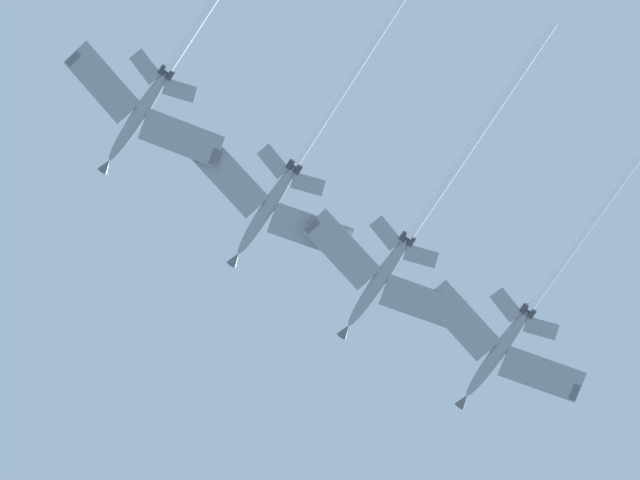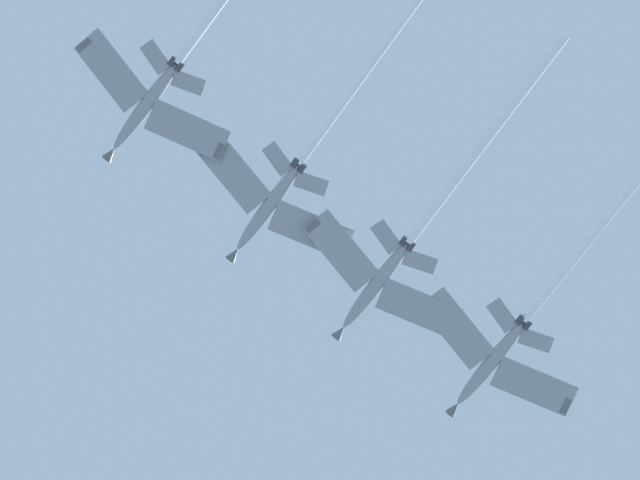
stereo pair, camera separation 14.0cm
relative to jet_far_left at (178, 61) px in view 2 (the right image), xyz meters
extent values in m
ellipsoid|color=gray|center=(1.70, -5.80, 1.29)|extent=(4.92, 11.99, 3.82)
cone|color=#595E60|center=(3.54, -12.09, 2.68)|extent=(1.66, 2.08, 1.51)
ellipsoid|color=black|center=(2.24, -7.65, 2.32)|extent=(1.78, 3.09, 1.46)
cube|color=gray|center=(6.57, -3.58, 1.03)|extent=(9.57, 7.62, 0.94)
cube|color=#595E60|center=(10.42, -2.12, 1.08)|extent=(1.51, 1.89, 0.49)
cube|color=gray|center=(-3.60, -6.56, 1.03)|extent=(9.14, 3.93, 0.94)
cube|color=#595E60|center=(-7.62, -7.41, 1.08)|extent=(0.77, 1.81, 0.49)
cube|color=gray|center=(2.51, -0.47, 0.25)|extent=(3.98, 3.51, 0.53)
cube|color=gray|center=(-1.86, -1.75, 0.25)|extent=(3.65, 1.90, 0.53)
cube|color=#595E60|center=(0.30, -1.02, 1.66)|extent=(1.00, 2.86, 3.24)
cylinder|color=#38383D|center=(0.54, -0.25, -0.01)|extent=(1.09, 1.32, 0.99)
cylinder|color=#38383D|center=(-0.32, -0.50, -0.01)|extent=(1.09, 1.32, 0.99)
ellipsoid|color=gray|center=(-14.90, -11.09, 2.09)|extent=(4.59, 12.01, 4.04)
cone|color=#595E60|center=(-13.25, -17.40, 3.60)|extent=(1.63, 2.07, 1.53)
ellipsoid|color=black|center=(-14.42, -12.94, 3.15)|extent=(1.71, 3.09, 1.51)
cube|color=gray|center=(-9.97, -9.01, 1.81)|extent=(9.60, 7.44, 1.01)
cube|color=#595E60|center=(-6.08, -7.66, 1.86)|extent=(1.47, 1.90, 0.52)
cube|color=gray|center=(-20.22, -11.70, 1.81)|extent=(9.04, 3.66, 1.01)
cube|color=#595E60|center=(-24.27, -12.44, 1.86)|extent=(0.72, 1.79, 0.52)
cube|color=gray|center=(-13.93, -5.80, 0.96)|extent=(4.00, 3.45, 0.56)
cube|color=gray|center=(-18.34, -6.96, 0.96)|extent=(3.70, 1.99, 0.56)
cube|color=#595E60|center=(-16.17, -6.26, 2.37)|extent=(0.93, 2.92, 3.27)
cylinder|color=#38383D|center=(-15.90, -5.53, 0.68)|extent=(1.07, 1.32, 1.01)
cylinder|color=#38383D|center=(-16.77, -5.76, 0.68)|extent=(1.07, 1.32, 1.01)
cylinder|color=white|center=(-19.32, 5.76, -2.05)|extent=(6.63, 22.78, 6.09)
ellipsoid|color=gray|center=(-29.06, -14.65, 0.83)|extent=(4.61, 12.04, 3.76)
cone|color=#595E60|center=(-27.39, -21.00, 2.18)|extent=(1.62, 2.06, 1.50)
ellipsoid|color=black|center=(-28.57, -16.52, 1.84)|extent=(1.71, 3.08, 1.45)
cube|color=gray|center=(-24.13, -12.56, 0.57)|extent=(9.61, 7.46, 0.92)
cube|color=#595E60|center=(-20.25, -11.21, 0.62)|extent=(1.47, 1.90, 0.48)
cube|color=gray|center=(-34.38, -15.26, 0.57)|extent=(9.05, 3.68, 0.92)
cube|color=#595E60|center=(-38.43, -16.00, 0.62)|extent=(0.72, 1.80, 0.48)
cube|color=gray|center=(-28.11, -9.33, -0.18)|extent=(4.00, 3.46, 0.52)
cube|color=gray|center=(-32.52, -10.50, -0.18)|extent=(3.70, 2.00, 0.52)
cube|color=#595E60|center=(-30.33, -9.83, 1.23)|extent=(0.92, 2.87, 3.23)
cylinder|color=#38383D|center=(-30.07, -9.06, -0.44)|extent=(1.06, 1.31, 0.99)
cylinder|color=#38383D|center=(-30.94, -9.29, -0.44)|extent=(1.06, 1.31, 0.99)
cylinder|color=white|center=(-34.00, 4.09, -3.28)|extent=(7.93, 26.62, 6.59)
ellipsoid|color=gray|center=(-43.94, -17.88, 0.64)|extent=(4.65, 12.01, 4.01)
cone|color=#595E60|center=(-42.25, -24.18, 2.14)|extent=(1.63, 2.08, 1.53)
ellipsoid|color=black|center=(-43.44, -19.72, 1.70)|extent=(1.73, 3.09, 1.50)
cube|color=gray|center=(-39.02, -15.77, 0.37)|extent=(9.59, 7.47, 1.00)
cube|color=#595E60|center=(-35.14, -14.40, 0.42)|extent=(1.48, 1.90, 0.52)
cube|color=gray|center=(-49.26, -18.52, 0.37)|extent=(9.06, 3.71, 1.00)
cube|color=#595E60|center=(-53.30, -19.27, 0.42)|extent=(0.73, 1.79, 0.52)
cube|color=gray|center=(-43.00, -12.58, -0.48)|extent=(3.99, 3.46, 0.56)
cube|color=gray|center=(-47.41, -13.76, -0.48)|extent=(3.69, 1.98, 0.56)
cube|color=#595E60|center=(-45.23, -13.05, 0.93)|extent=(0.94, 2.91, 3.27)
cylinder|color=#38383D|center=(-44.96, -12.32, -0.75)|extent=(1.07, 1.32, 1.00)
cylinder|color=#38383D|center=(-45.83, -12.55, -0.75)|extent=(1.07, 1.32, 1.00)
cylinder|color=white|center=(-48.51, -0.85, -3.50)|extent=(6.95, 23.18, 6.21)
camera|label=1|loc=(-20.76, -9.99, -158.75)|focal=81.91mm
camera|label=2|loc=(-20.63, -10.04, -158.75)|focal=81.91mm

